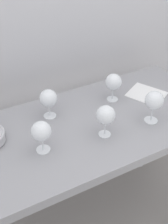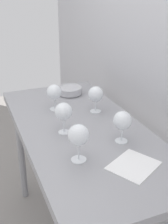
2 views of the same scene
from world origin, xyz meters
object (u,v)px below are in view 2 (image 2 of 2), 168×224
Objects in this scene: wine_glass_near_center at (63,112)px; tasting_bowl at (70,90)px; wine_glass_near_right at (78,136)px; tasting_sheet_upper at (134,165)px; wine_glass_near_left at (54,93)px; wine_glass_far_left at (96,95)px; wine_glass_far_right at (122,121)px.

wine_glass_near_center reaches higher than tasting_bowl.
wine_glass_near_right is (0.27, -0.02, 0.00)m from wine_glass_near_center.
wine_glass_near_left is at bearing 163.13° from tasting_sheet_upper.
wine_glass_near_center reaches higher than wine_glass_far_left.
tasting_sheet_upper is at bearing -7.64° from wine_glass_far_left.
tasting_bowl is (-0.21, 0.17, -0.08)m from wine_glass_near_left.
wine_glass_near_right is at bearing -74.02° from wine_glass_far_right.
wine_glass_far_left is at bearing 175.93° from wine_glass_far_right.
wine_glass_near_right is (0.57, -0.06, 0.01)m from wine_glass_near_left.
wine_glass_near_right reaches higher than wine_glass_far_left.
wine_glass_far_left is 0.25m from wine_glass_near_left.
wine_glass_far_right is at bearing 1.50° from tasting_bowl.
wine_glass_near_center is at bearing 175.54° from wine_glass_near_right.
tasting_sheet_upper is 1.19× the size of tasting_bowl.
wine_glass_near_left is 0.95× the size of tasting_bowl.
wine_glass_near_center is 1.04× the size of wine_glass_far_right.
tasting_sheet_upper is at bearing 24.82° from wine_glass_near_center.
wine_glass_near_center is 0.83× the size of tasting_sheet_upper.
wine_glass_far_right is 0.27m from wine_glass_near_right.
tasting_bowl is (-0.78, 0.24, -0.09)m from wine_glass_near_right.
wine_glass_far_right is at bearing 50.40° from wine_glass_near_center.
tasting_bowl is at bearing 163.14° from wine_glass_near_right.
wine_glass_near_center is 1.05× the size of wine_glass_far_left.
wine_glass_far_right is 0.93× the size of wine_glass_near_right.
wine_glass_far_right is at bearing 21.11° from wine_glass_near_left.
wine_glass_near_right is at bearing -6.31° from wine_glass_near_left.
wine_glass_near_right reaches higher than wine_glass_near_left.
wine_glass_far_right is 0.71m from tasting_bowl.
wine_glass_near_right reaches higher than tasting_sheet_upper.
tasting_sheet_upper is (0.13, 0.20, -0.12)m from wine_glass_near_right.
tasting_bowl is (-0.91, 0.03, 0.03)m from tasting_sheet_upper.
wine_glass_far_left is 0.80× the size of tasting_sheet_upper.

